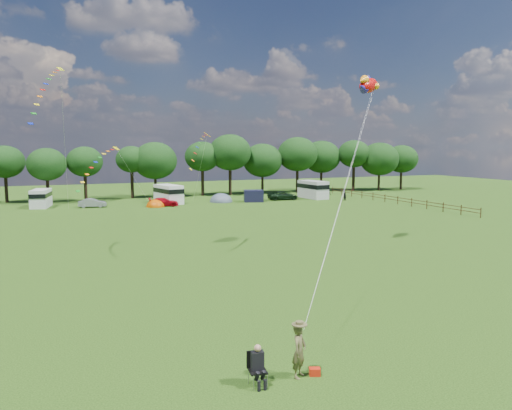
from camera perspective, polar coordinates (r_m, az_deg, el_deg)
name	(u,v)px	position (r m, az deg, el deg)	size (l,w,h in m)	color
ground_plane	(308,288)	(29.53, 5.91, -9.42)	(180.00, 180.00, 0.00)	black
tree_line	(178,158)	(82.20, -8.93, 5.32)	(102.98, 10.98, 10.27)	black
fence	(391,198)	(75.22, 15.20, 0.74)	(0.12, 33.12, 1.20)	#472D19
car_b	(92,203)	(70.96, -18.19, 0.22)	(1.28, 3.42, 1.21)	gray
car_c	(164,202)	(69.90, -10.51, 0.34)	(1.66, 3.94, 1.18)	#B20714
car_d	(283,196)	(77.24, 3.11, 1.08)	(2.17, 4.79, 1.31)	black
campervan_b	(41,198)	(73.60, -23.37, 0.77)	(2.91, 5.23, 2.43)	silver
campervan_c	(168,193)	(73.29, -9.97, 1.31)	(3.53, 5.88, 2.69)	white
campervan_d	(313,189)	(79.99, 6.53, 1.84)	(2.91, 5.86, 2.78)	#BDBCBE
tent_orange	(156,207)	(69.66, -11.41, -0.18)	(2.58, 2.83, 2.02)	#BF4800
tent_greyblue	(221,202)	(74.46, -4.01, 0.37)	(3.45, 3.78, 2.57)	#475462
awning_navy	(254,196)	(74.39, -0.28, 1.04)	(2.80, 2.27, 1.75)	black
kite_flyer	(299,351)	(18.49, 4.96, -16.30)	(0.70, 0.46, 1.92)	brown
camp_chair	(257,361)	(17.92, 0.12, -17.35)	(0.66, 0.67, 1.46)	#99999E
kite_bag	(315,372)	(18.98, 6.72, -18.40)	(0.39, 0.26, 0.28)	red
fish_kite	(367,85)	(42.02, 12.61, 13.23)	(3.26, 2.63, 1.80)	#C20905
streamer_kite_a	(48,85)	(51.07, -22.66, 12.53)	(3.33, 5.55, 5.75)	#D1D714
streamer_kite_b	(101,161)	(46.46, -17.29, 4.86)	(4.20, 4.63, 3.77)	#D1C60A
streamer_kite_c	(201,144)	(38.37, -6.31, 6.96)	(3.06, 4.99, 2.81)	orange
walker_a	(344,195)	(77.40, 10.02, 1.15)	(0.84, 0.52, 1.72)	black
walker_b	(328,194)	(79.89, 8.25, 1.30)	(1.01, 0.47, 1.56)	black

